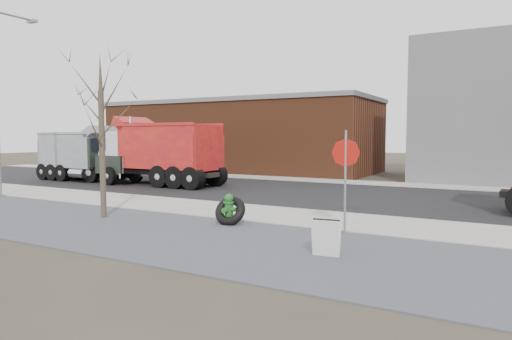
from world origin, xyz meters
The scene contains 15 objects.
ground centered at (0.00, 0.00, 0.00)m, with size 120.00×120.00×0.00m, color #383328.
gravel_verge centered at (0.00, -3.50, 0.01)m, with size 60.00×5.00×0.03m, color slate.
sidewalk centered at (0.00, 0.25, 0.03)m, with size 60.00×2.50×0.06m, color #9E9B93.
curb centered at (0.00, 1.55, 0.06)m, with size 60.00×0.15×0.11m, color #9E9B93.
road centered at (0.00, 6.30, 0.01)m, with size 60.00×9.40×0.02m, color black.
far_sidewalk centered at (0.00, 12.00, 0.03)m, with size 60.00×2.00×0.06m, color #9E9B93.
building_brick centered at (-10.00, 17.00, 2.65)m, with size 20.20×8.20×5.30m.
bare_tree centered at (-3.20, -2.60, 3.30)m, with size 3.20×3.20×5.20m.
street_light centered at (-11.00, -1.02, 4.52)m, with size 0.50×2.00×8.00m.
fire_hydrant centered at (0.85, -1.56, 0.42)m, with size 0.52×0.51×0.92m.
truck_tire centered at (0.91, -1.58, 0.41)m, with size 1.00×0.82×0.92m.
stop_sign centered at (4.26, -1.21, 1.88)m, with size 0.75×0.11×2.76m.
sandwich_board centered at (4.64, -3.61, 0.43)m, with size 0.63×0.45×0.81m.
dump_truck_red_b centered at (-8.60, 5.83, 1.83)m, with size 8.52×2.56×3.60m.
dump_truck_grey centered at (-13.35, 5.38, 1.59)m, with size 6.91×2.38×3.11m.
Camera 1 is at (8.03, -12.73, 2.60)m, focal length 32.00 mm.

